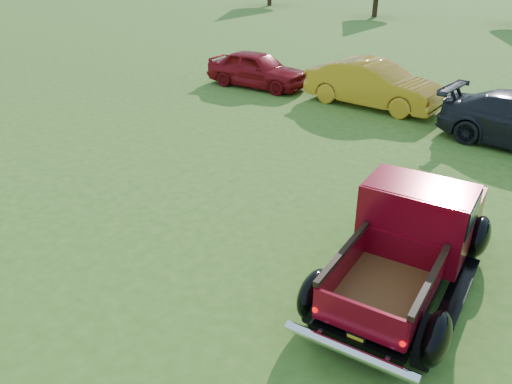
# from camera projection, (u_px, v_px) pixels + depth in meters

# --- Properties ---
(ground) EXTENTS (120.00, 120.00, 0.00)m
(ground) POSITION_uv_depth(u_px,v_px,m) (274.00, 262.00, 8.55)
(ground) COLOR #3F641C
(ground) RESTS_ON ground
(pickup_truck) EXTENTS (2.45, 4.60, 1.65)m
(pickup_truck) POSITION_uv_depth(u_px,v_px,m) (413.00, 234.00, 7.86)
(pickup_truck) COLOR black
(pickup_truck) RESTS_ON ground
(show_car_red) EXTENTS (3.96, 1.87, 1.31)m
(show_car_red) POSITION_uv_depth(u_px,v_px,m) (257.00, 69.00, 18.46)
(show_car_red) COLOR maroon
(show_car_red) RESTS_ON ground
(show_car_yellow) EXTENTS (4.45, 1.60, 1.46)m
(show_car_yellow) POSITION_uv_depth(u_px,v_px,m) (374.00, 84.00, 16.23)
(show_car_yellow) COLOR orange
(show_car_yellow) RESTS_ON ground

